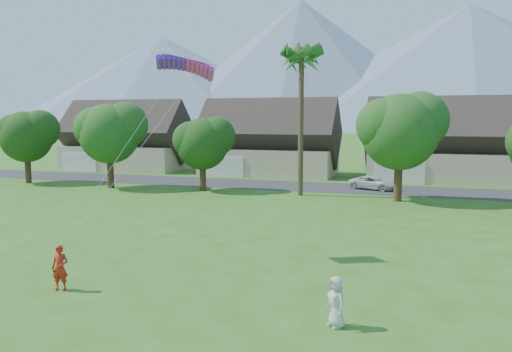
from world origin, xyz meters
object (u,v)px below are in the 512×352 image
at_px(parked_car, 374,183).
at_px(parafoil_kite, 186,64).
at_px(watcher, 336,302).
at_px(kite_flyer, 60,268).

bearing_deg(parked_car, parafoil_kite, -176.07).
relative_size(watcher, parafoil_kite, 0.56).
xyz_separation_m(kite_flyer, watcher, (10.57, -0.13, -0.06)).
distance_m(kite_flyer, parked_car, 32.61).
height_order(kite_flyer, watcher, kite_flyer).
height_order(watcher, parafoil_kite, parafoil_kite).
bearing_deg(parafoil_kite, watcher, -60.22).
xyz_separation_m(parked_car, parafoil_kite, (-6.89, -24.78, 8.49)).
bearing_deg(parked_car, kite_flyer, -176.91).
height_order(kite_flyer, parafoil_kite, parafoil_kite).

